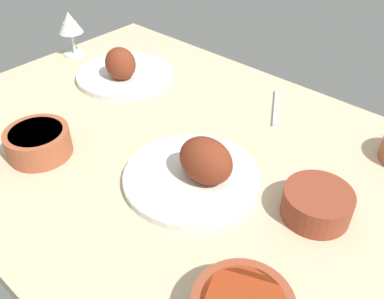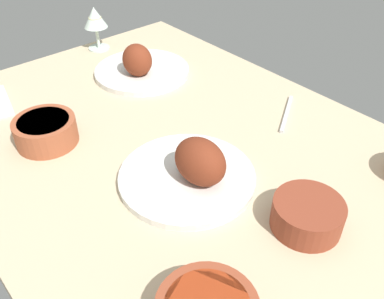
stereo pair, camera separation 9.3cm
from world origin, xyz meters
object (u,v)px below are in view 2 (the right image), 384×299
at_px(plate_far_side, 193,170).
at_px(bowl_soup, 307,214).
at_px(spoon_loose, 287,113).
at_px(bowl_cream, 46,130).
at_px(wine_glass, 95,20).
at_px(plate_near_viewer, 140,67).

bearing_deg(plate_far_side, bowl_soup, -161.10).
bearing_deg(plate_far_side, spoon_loose, -84.47).
xyz_separation_m(plate_far_side, bowl_cream, (0.33, 0.17, 0.00)).
bearing_deg(bowl_soup, plate_far_side, 18.90).
relative_size(wine_glass, spoon_loose, 0.81).
height_order(plate_far_side, bowl_soup, plate_far_side).
distance_m(bowl_cream, bowl_soup, 0.61).
xyz_separation_m(plate_near_viewer, wine_glass, (0.25, -0.00, 0.07)).
xyz_separation_m(plate_near_viewer, bowl_cream, (-0.13, 0.36, 0.01)).
height_order(plate_near_viewer, spoon_loose, plate_near_viewer).
bearing_deg(bowl_cream, bowl_soup, -156.28).
height_order(bowl_cream, wine_glass, wine_glass).
distance_m(plate_far_side, bowl_soup, 0.24).
bearing_deg(plate_far_side, wine_glass, -15.57).
xyz_separation_m(bowl_cream, wine_glass, (0.37, -0.36, 0.07)).
height_order(plate_near_viewer, wine_glass, wine_glass).
xyz_separation_m(plate_far_side, spoon_loose, (0.03, -0.35, -0.03)).
bearing_deg(plate_far_side, plate_near_viewer, -22.83).
distance_m(plate_near_viewer, bowl_cream, 0.38).
distance_m(bowl_soup, wine_glass, 0.94).
xyz_separation_m(plate_far_side, wine_glass, (0.70, -0.20, 0.07)).
bearing_deg(plate_near_viewer, wine_glass, -0.86).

